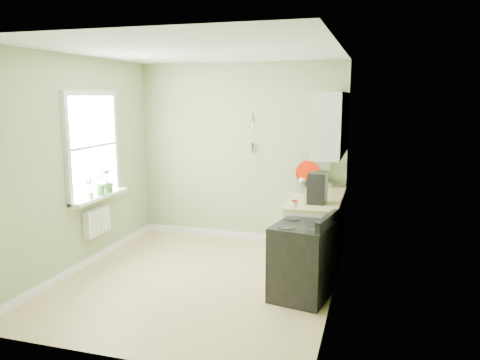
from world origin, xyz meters
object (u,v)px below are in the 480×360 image
(stove, at_px, (302,260))
(kettle, at_px, (301,185))
(stand_mixer, at_px, (324,175))
(coffee_maker, at_px, (317,189))

(stove, height_order, kettle, kettle)
(stand_mixer, xyz_separation_m, coffee_maker, (0.05, -1.15, 0.01))
(stand_mixer, xyz_separation_m, kettle, (-0.23, -0.58, -0.07))
(kettle, relative_size, coffee_maker, 0.55)
(stove, relative_size, kettle, 4.54)
(stove, xyz_separation_m, kettle, (-0.23, 1.29, 0.59))
(stand_mixer, distance_m, kettle, 0.63)
(stand_mixer, height_order, kettle, stand_mixer)
(kettle, bearing_deg, stove, -80.00)
(kettle, height_order, coffee_maker, coffee_maker)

